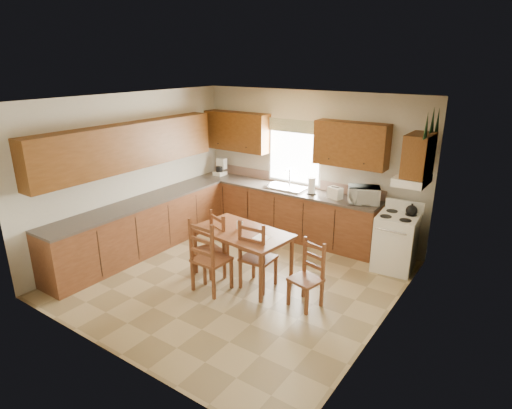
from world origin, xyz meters
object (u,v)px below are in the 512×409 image
Objects in this scene: microwave at (364,195)px; chair_near_right at (258,254)px; stove at (395,243)px; chair_far_left at (208,247)px; chair_near_left at (211,255)px; chair_far_right at (306,275)px; dining_table at (242,255)px.

microwave reaches higher than chair_near_right.
stove is 0.88× the size of chair_far_left.
chair_far_left is at bearing -144.55° from stove.
chair_far_left is (-0.29, 0.26, -0.05)m from chair_near_left.
stove is 1.90m from chair_far_right.
dining_table is 1.37× the size of chair_near_right.
stove is at bearing -130.27° from chair_near_left.
chair_near_left is at bearing -142.04° from microwave.
chair_far_right is (0.03, -2.03, -0.60)m from microwave.
dining_table is at bearing -16.01° from chair_near_right.
microwave reaches higher than chair_far_left.
dining_table is at bearing 51.10° from chair_far_left.
chair_far_right is at bearing -112.96° from microwave.
chair_far_left is (-2.27, -1.91, 0.06)m from stove.
chair_near_right is at bearing -135.26° from stove.
stove is 1.86× the size of microwave.
dining_table is 1.44× the size of chair_far_left.
chair_far_left reaches higher than stove.
stove is 2.94m from chair_near_left.
chair_near_left reaches higher than chair_far_right.
stove is 0.95m from microwave.
dining_table is at bearing -104.10° from chair_near_left.
microwave reaches higher than dining_table.
dining_table is at bearing -145.11° from microwave.
microwave is 2.18m from chair_near_right.
stove reaches higher than dining_table.
microwave is at bearing -116.31° from chair_near_left.
chair_far_right is at bearing -1.18° from dining_table.
chair_far_left is 1.10× the size of chair_far_right.
stove is at bearing 59.97° from chair_far_left.
microwave is 2.30m from dining_table.
chair_near_right is 0.82m from chair_far_left.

